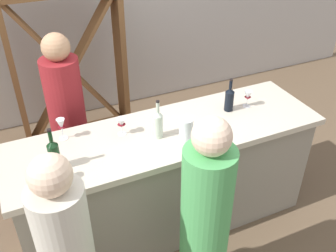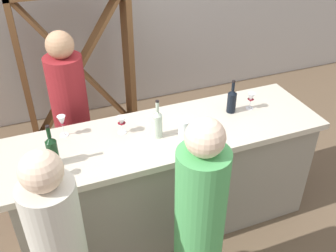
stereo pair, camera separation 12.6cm
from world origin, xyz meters
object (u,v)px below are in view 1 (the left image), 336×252
at_px(wine_rack, 70,70).
at_px(wine_bottle_leftmost_dark_green, 54,154).
at_px(wine_glass_near_left, 49,168).
at_px(wine_glass_far_left, 61,126).
at_px(wine_glass_near_center, 248,96).
at_px(wine_glass_near_right, 121,124).
at_px(wine_bottle_second_left_clear_pale, 158,123).
at_px(water_pitcher, 186,130).
at_px(person_right_guest, 70,128).
at_px(person_center_guest, 205,225).
at_px(wine_bottle_center_near_black, 229,99).

relative_size(wine_rack, wine_bottle_leftmost_dark_green, 5.49).
height_order(wine_glass_near_left, wine_glass_far_left, wine_glass_near_left).
relative_size(wine_bottle_leftmost_dark_green, wine_glass_near_left, 1.80).
bearing_deg(wine_glass_far_left, wine_glass_near_left, -110.47).
relative_size(wine_bottle_leftmost_dark_green, wine_glass_near_center, 2.16).
bearing_deg(wine_glass_near_right, wine_bottle_second_left_clear_pale, -31.37).
distance_m(wine_rack, wine_glass_near_left, 1.94).
bearing_deg(wine_glass_near_left, wine_rack, 74.66).
bearing_deg(wine_glass_far_left, wine_rack, 76.32).
distance_m(water_pitcher, person_right_guest, 1.13).
distance_m(wine_glass_near_right, person_center_guest, 0.94).
relative_size(wine_glass_near_center, person_center_guest, 0.09).
bearing_deg(wine_rack, wine_bottle_center_near_black, -58.40).
xyz_separation_m(wine_rack, person_right_guest, (-0.23, -0.97, -0.08)).
relative_size(wine_glass_near_right, person_center_guest, 0.09).
bearing_deg(wine_glass_far_left, wine_bottle_second_left_clear_pale, -22.46).
bearing_deg(wine_glass_near_left, person_right_guest, 72.75).
relative_size(wine_glass_near_right, wine_glass_far_left, 0.82).
xyz_separation_m(wine_glass_near_right, water_pitcher, (0.39, -0.26, -0.00)).
distance_m(wine_glass_far_left, person_right_guest, 0.57).
bearing_deg(water_pitcher, wine_glass_near_left, -176.81).
distance_m(wine_glass_near_left, wine_glass_near_center, 1.67).
height_order(wine_rack, person_center_guest, wine_rack).
bearing_deg(wine_rack, wine_bottle_leftmost_dark_green, -104.72).
bearing_deg(water_pitcher, person_center_guest, -103.91).
bearing_deg(wine_rack, wine_glass_near_left, -105.34).
distance_m(wine_rack, person_center_guest, 2.40).
distance_m(wine_bottle_center_near_black, person_right_guest, 1.38).
bearing_deg(wine_bottle_leftmost_dark_green, person_center_guest, -39.97).
bearing_deg(wine_glass_near_right, wine_rack, 92.43).
height_order(wine_glass_far_left, person_right_guest, person_right_guest).
height_order(wine_bottle_second_left_clear_pale, water_pitcher, wine_bottle_second_left_clear_pale).
height_order(wine_bottle_leftmost_dark_green, wine_bottle_center_near_black, wine_bottle_leftmost_dark_green).
relative_size(person_center_guest, person_right_guest, 0.96).
bearing_deg(wine_glass_near_center, wine_bottle_leftmost_dark_green, -174.90).
bearing_deg(wine_bottle_second_left_clear_pale, wine_bottle_center_near_black, 9.16).
bearing_deg(wine_bottle_second_left_clear_pale, wine_glass_near_left, -167.55).
height_order(wine_glass_near_left, wine_glass_near_center, wine_glass_near_left).
xyz_separation_m(wine_bottle_second_left_clear_pale, wine_glass_far_left, (-0.64, 0.26, -0.00)).
height_order(wine_bottle_second_left_clear_pale, wine_bottle_center_near_black, wine_bottle_second_left_clear_pale).
distance_m(wine_bottle_second_left_clear_pale, wine_bottle_center_near_black, 0.68).
distance_m(wine_bottle_leftmost_dark_green, wine_bottle_center_near_black, 1.43).
height_order(wine_glass_near_left, person_right_guest, person_right_guest).
bearing_deg(wine_glass_far_left, wine_bottle_leftmost_dark_green, -109.32).
distance_m(wine_glass_near_right, wine_glass_far_left, 0.43).
height_order(wine_glass_near_center, water_pitcher, water_pitcher).
height_order(wine_bottle_second_left_clear_pale, wine_glass_near_left, wine_bottle_second_left_clear_pale).
bearing_deg(wine_glass_near_left, wine_bottle_center_near_black, 10.97).
distance_m(wine_bottle_center_near_black, water_pitcher, 0.56).
bearing_deg(person_right_guest, wine_bottle_center_near_black, 69.71).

